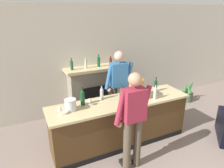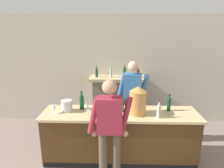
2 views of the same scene
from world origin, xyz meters
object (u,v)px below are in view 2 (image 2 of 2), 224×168
at_px(copper_dispenser, 138,100).
at_px(wine_bottle_riesling_slim, 159,110).
at_px(person_customer, 110,131).
at_px(wine_bottle_merlot_tall, 122,105).
at_px(ice_bucket_steel, 67,106).
at_px(wine_bottle_port_short, 82,101).
at_px(wine_bottle_rose_blush, 104,101).
at_px(wine_glass_front_left, 54,106).
at_px(wine_glass_back_row, 86,105).
at_px(person_bartender, 132,99).
at_px(wine_bottle_burgundy_dark, 169,104).
at_px(fireplace_stone, 117,101).

bearing_deg(copper_dispenser, wine_bottle_riesling_slim, -23.71).
distance_m(person_customer, wine_bottle_merlot_tall, 0.79).
height_order(person_customer, wine_bottle_merlot_tall, person_customer).
bearing_deg(ice_bucket_steel, wine_bottle_port_short, 24.79).
xyz_separation_m(copper_dispenser, wine_bottle_merlot_tall, (-0.27, 0.09, -0.12)).
bearing_deg(wine_bottle_rose_blush, wine_bottle_merlot_tall, -29.92).
bearing_deg(wine_glass_front_left, wine_glass_back_row, 14.05).
relative_size(person_bartender, wine_bottle_port_short, 5.13).
height_order(ice_bucket_steel, wine_glass_front_left, ice_bucket_steel).
distance_m(wine_bottle_burgundy_dark, wine_bottle_merlot_tall, 0.86).
height_order(person_customer, wine_bottle_rose_blush, person_customer).
bearing_deg(person_customer, wine_bottle_riesling_slim, 32.61).
bearing_deg(wine_bottle_port_short, wine_bottle_burgundy_dark, -1.51).
height_order(person_bartender, copper_dispenser, person_bartender).
bearing_deg(wine_bottle_burgundy_dark, wine_bottle_riesling_slim, -128.50).
bearing_deg(ice_bucket_steel, wine_bottle_merlot_tall, 0.29).
bearing_deg(fireplace_stone, person_bartender, -69.37).
bearing_deg(wine_bottle_port_short, wine_bottle_riesling_slim, -14.54).
bearing_deg(wine_bottle_riesling_slim, fireplace_stone, 113.32).
distance_m(ice_bucket_steel, wine_bottle_riesling_slim, 1.64).
bearing_deg(person_bartender, wine_bottle_burgundy_dark, -37.37).
xyz_separation_m(person_bartender, copper_dispenser, (0.05, -0.65, 0.20)).
bearing_deg(wine_glass_back_row, fireplace_stone, 67.86).
height_order(person_customer, wine_bottle_burgundy_dark, person_customer).
distance_m(person_customer, wine_glass_front_left, 1.21).
xyz_separation_m(person_customer, wine_bottle_burgundy_dark, (1.05, 0.83, 0.12)).
xyz_separation_m(person_bartender, wine_bottle_port_short, (-0.97, -0.44, 0.11)).
bearing_deg(wine_glass_front_left, fireplace_stone, 53.43).
relative_size(person_customer, copper_dispenser, 3.41).
height_order(wine_bottle_merlot_tall, wine_glass_front_left, wine_bottle_merlot_tall).
height_order(person_customer, wine_glass_front_left, person_customer).
xyz_separation_m(wine_bottle_riesling_slim, wine_bottle_burgundy_dark, (0.25, 0.31, 0.00)).
bearing_deg(wine_glass_back_row, wine_bottle_riesling_slim, -12.01).
height_order(copper_dispenser, wine_bottle_port_short, copper_dispenser).
height_order(wine_bottle_rose_blush, wine_glass_front_left, wine_bottle_rose_blush).
distance_m(wine_bottle_merlot_tall, wine_glass_front_left, 1.22).
bearing_deg(wine_bottle_burgundy_dark, wine_glass_back_row, -178.39).
xyz_separation_m(copper_dispenser, ice_bucket_steel, (-1.28, 0.09, -0.15)).
relative_size(wine_bottle_riesling_slim, wine_bottle_burgundy_dark, 0.97).
relative_size(fireplace_stone, wine_bottle_merlot_tall, 5.28).
bearing_deg(wine_bottle_rose_blush, wine_glass_back_row, -152.22).
relative_size(person_bartender, wine_bottle_rose_blush, 6.22).
relative_size(wine_bottle_burgundy_dark, wine_glass_back_row, 2.08).
bearing_deg(copper_dispenser, fireplace_stone, 103.76).
distance_m(person_customer, wine_bottle_burgundy_dark, 1.34).
height_order(wine_bottle_riesling_slim, wine_glass_back_row, wine_bottle_riesling_slim).
bearing_deg(ice_bucket_steel, copper_dispenser, -3.82).
height_order(wine_bottle_riesling_slim, wine_bottle_rose_blush, wine_bottle_riesling_slim).
height_order(copper_dispenser, wine_bottle_rose_blush, copper_dispenser).
xyz_separation_m(person_customer, ice_bucket_steel, (-0.81, 0.75, 0.09)).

